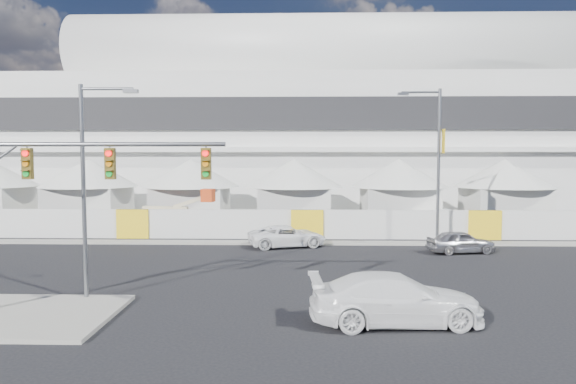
{
  "coord_description": "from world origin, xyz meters",
  "views": [
    {
      "loc": [
        5.58,
        -20.34,
        5.65
      ],
      "look_at": [
        4.81,
        10.0,
        3.53
      ],
      "focal_mm": 32.0,
      "sensor_mm": 36.0,
      "label": 1
    }
  ],
  "objects_px": {
    "lot_car_c": "(86,218)",
    "streetlight_median": "(89,176)",
    "pickup_near": "(396,299)",
    "pickup_curb": "(287,236)",
    "traffic_mast": "(15,206)",
    "boom_lift": "(160,221)",
    "lot_car_a": "(448,219)",
    "sedan_silver": "(461,242)",
    "streetlight_curb": "(435,155)"
  },
  "relations": [
    {
      "from": "lot_car_c",
      "to": "streetlight_median",
      "type": "relative_size",
      "value": 0.55
    },
    {
      "from": "pickup_near",
      "to": "pickup_curb",
      "type": "bearing_deg",
      "value": 11.58
    },
    {
      "from": "traffic_mast",
      "to": "boom_lift",
      "type": "relative_size",
      "value": 1.45
    },
    {
      "from": "traffic_mast",
      "to": "lot_car_a",
      "type": "bearing_deg",
      "value": 47.56
    },
    {
      "from": "pickup_curb",
      "to": "sedan_silver",
      "type": "bearing_deg",
      "value": -117.83
    },
    {
      "from": "pickup_near",
      "to": "boom_lift",
      "type": "relative_size",
      "value": 0.87
    },
    {
      "from": "sedan_silver",
      "to": "boom_lift",
      "type": "bearing_deg",
      "value": 59.69
    },
    {
      "from": "lot_car_a",
      "to": "sedan_silver",
      "type": "bearing_deg",
      "value": -174.53
    },
    {
      "from": "pickup_curb",
      "to": "streetlight_median",
      "type": "relative_size",
      "value": 0.59
    },
    {
      "from": "traffic_mast",
      "to": "streetlight_curb",
      "type": "distance_m",
      "value": 24.17
    },
    {
      "from": "pickup_near",
      "to": "traffic_mast",
      "type": "bearing_deg",
      "value": 86.42
    },
    {
      "from": "pickup_curb",
      "to": "boom_lift",
      "type": "relative_size",
      "value": 0.73
    },
    {
      "from": "lot_car_a",
      "to": "traffic_mast",
      "type": "relative_size",
      "value": 0.46
    },
    {
      "from": "sedan_silver",
      "to": "pickup_near",
      "type": "xyz_separation_m",
      "value": [
        -6.14,
        -12.8,
        0.18
      ]
    },
    {
      "from": "pickup_curb",
      "to": "streetlight_median",
      "type": "height_order",
      "value": "streetlight_median"
    },
    {
      "from": "boom_lift",
      "to": "pickup_curb",
      "type": "bearing_deg",
      "value": -19.84
    },
    {
      "from": "pickup_curb",
      "to": "traffic_mast",
      "type": "relative_size",
      "value": 0.5
    },
    {
      "from": "pickup_curb",
      "to": "lot_car_a",
      "type": "xyz_separation_m",
      "value": [
        12.32,
        8.44,
        0.06
      ]
    },
    {
      "from": "lot_car_c",
      "to": "boom_lift",
      "type": "bearing_deg",
      "value": -134.22
    },
    {
      "from": "pickup_curb",
      "to": "streetlight_median",
      "type": "xyz_separation_m",
      "value": [
        -7.34,
        -12.15,
        4.21
      ]
    },
    {
      "from": "boom_lift",
      "to": "sedan_silver",
      "type": "bearing_deg",
      "value": -10.24
    },
    {
      "from": "streetlight_curb",
      "to": "traffic_mast",
      "type": "bearing_deg",
      "value": -138.95
    },
    {
      "from": "lot_car_c",
      "to": "boom_lift",
      "type": "relative_size",
      "value": 0.68
    },
    {
      "from": "lot_car_a",
      "to": "streetlight_median",
      "type": "height_order",
      "value": "streetlight_median"
    },
    {
      "from": "traffic_mast",
      "to": "streetlight_median",
      "type": "relative_size",
      "value": 1.17
    },
    {
      "from": "pickup_near",
      "to": "lot_car_c",
      "type": "xyz_separation_m",
      "value": [
        -20.47,
        23.39,
        -0.18
      ]
    },
    {
      "from": "lot_car_c",
      "to": "traffic_mast",
      "type": "height_order",
      "value": "traffic_mast"
    },
    {
      "from": "lot_car_a",
      "to": "boom_lift",
      "type": "relative_size",
      "value": 0.67
    },
    {
      "from": "pickup_near",
      "to": "lot_car_a",
      "type": "bearing_deg",
      "value": -23.65
    },
    {
      "from": "pickup_curb",
      "to": "traffic_mast",
      "type": "xyz_separation_m",
      "value": [
        -8.82,
        -14.68,
        3.28
      ]
    },
    {
      "from": "sedan_silver",
      "to": "boom_lift",
      "type": "relative_size",
      "value": 0.58
    },
    {
      "from": "pickup_curb",
      "to": "traffic_mast",
      "type": "distance_m",
      "value": 17.44
    },
    {
      "from": "pickup_near",
      "to": "lot_car_c",
      "type": "relative_size",
      "value": 1.28
    },
    {
      "from": "traffic_mast",
      "to": "boom_lift",
      "type": "distance_m",
      "value": 20.41
    },
    {
      "from": "lot_car_c",
      "to": "boom_lift",
      "type": "distance_m",
      "value": 7.64
    },
    {
      "from": "pickup_near",
      "to": "traffic_mast",
      "type": "height_order",
      "value": "traffic_mast"
    },
    {
      "from": "sedan_silver",
      "to": "traffic_mast",
      "type": "relative_size",
      "value": 0.4
    },
    {
      "from": "traffic_mast",
      "to": "streetlight_curb",
      "type": "xyz_separation_m",
      "value": [
        18.18,
        15.83,
        1.79
      ]
    },
    {
      "from": "pickup_near",
      "to": "streetlight_curb",
      "type": "xyz_separation_m",
      "value": [
        5.32,
        15.76,
        4.9
      ]
    },
    {
      "from": "pickup_near",
      "to": "streetlight_curb",
      "type": "height_order",
      "value": "streetlight_curb"
    },
    {
      "from": "traffic_mast",
      "to": "streetlight_median",
      "type": "bearing_deg",
      "value": 59.72
    },
    {
      "from": "pickup_curb",
      "to": "streetlight_median",
      "type": "bearing_deg",
      "value": 131.12
    },
    {
      "from": "lot_car_a",
      "to": "lot_car_c",
      "type": "height_order",
      "value": "lot_car_a"
    },
    {
      "from": "pickup_curb",
      "to": "streetlight_curb",
      "type": "xyz_separation_m",
      "value": [
        9.36,
        1.15,
        5.07
      ]
    },
    {
      "from": "lot_car_a",
      "to": "lot_car_c",
      "type": "relative_size",
      "value": 0.98
    },
    {
      "from": "streetlight_median",
      "to": "streetlight_curb",
      "type": "relative_size",
      "value": 0.83
    },
    {
      "from": "pickup_curb",
      "to": "lot_car_c",
      "type": "height_order",
      "value": "pickup_curb"
    },
    {
      "from": "pickup_near",
      "to": "lot_car_c",
      "type": "distance_m",
      "value": 31.08
    },
    {
      "from": "pickup_curb",
      "to": "pickup_near",
      "type": "xyz_separation_m",
      "value": [
        4.04,
        -14.61,
        0.17
      ]
    },
    {
      "from": "pickup_near",
      "to": "streetlight_median",
      "type": "xyz_separation_m",
      "value": [
        -11.38,
        2.46,
        4.04
      ]
    }
  ]
}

